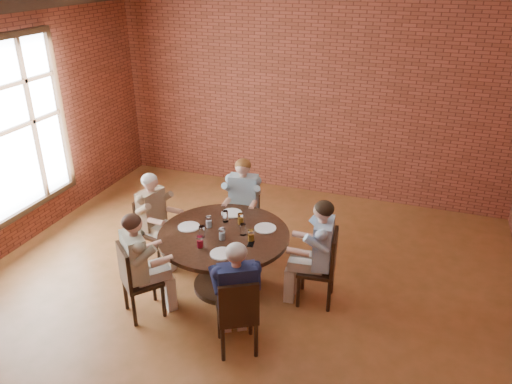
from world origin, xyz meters
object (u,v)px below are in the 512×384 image
(diner_d, at_px, (141,266))
(chair_c, at_px, (152,227))
(diner_c, at_px, (155,219))
(chair_e, at_px, (238,313))
(diner_e, at_px, (237,297))
(diner_a, at_px, (317,253))
(chair_d, at_px, (135,278))
(smartphone, at_px, (251,244))
(dining_table, at_px, (224,250))
(chair_a, at_px, (324,265))
(chair_b, at_px, (244,211))
(diner_b, at_px, (243,204))

(diner_d, bearing_deg, chair_c, -24.18)
(diner_c, distance_m, chair_e, 2.03)
(diner_c, height_order, diner_e, diner_e)
(diner_a, bearing_deg, diner_c, -99.30)
(diner_a, height_order, chair_d, diner_a)
(chair_c, bearing_deg, diner_e, -112.74)
(diner_a, bearing_deg, smartphone, -77.99)
(diner_d, xyz_separation_m, chair_e, (1.23, -0.22, -0.14))
(dining_table, bearing_deg, diner_c, 167.61)
(chair_d, bearing_deg, chair_a, -112.32)
(chair_a, distance_m, diner_c, 2.24)
(chair_b, relative_size, diner_c, 0.73)
(chair_e, xyz_separation_m, diner_e, (-0.04, 0.07, 0.14))
(dining_table, distance_m, chair_d, 1.08)
(chair_e, relative_size, smartphone, 6.78)
(chair_a, xyz_separation_m, diner_b, (-1.32, 0.85, 0.14))
(diner_b, xyz_separation_m, smartphone, (0.53, -1.09, 0.12))
(chair_d, relative_size, smartphone, 6.79)
(diner_a, height_order, diner_b, diner_a)
(chair_a, bearing_deg, chair_c, -99.27)
(diner_a, distance_m, diner_c, 2.15)
(chair_c, xyz_separation_m, diner_d, (0.47, -1.01, 0.15))
(diner_d, bearing_deg, chair_d, 90.00)
(chair_e, bearing_deg, diner_b, -100.03)
(chair_a, height_order, chair_b, chair_a)
(diner_c, xyz_separation_m, diner_d, (0.40, -0.99, 0.01))
(diner_b, xyz_separation_m, chair_d, (-0.56, -1.80, -0.15))
(chair_a, bearing_deg, chair_e, -34.94)
(chair_a, relative_size, diner_c, 0.74)
(dining_table, height_order, chair_c, chair_c)
(chair_c, bearing_deg, chair_d, -146.20)
(diner_a, xyz_separation_m, chair_c, (-2.22, 0.13, -0.16))
(dining_table, relative_size, chair_d, 1.71)
(diner_d, bearing_deg, diner_c, -27.30)
(diner_a, height_order, diner_c, diner_a)
(dining_table, relative_size, smartphone, 11.62)
(smartphone, bearing_deg, diner_a, 8.19)
(diner_d, bearing_deg, chair_a, -113.13)
(diner_a, relative_size, chair_e, 1.45)
(diner_b, height_order, diner_d, diner_b)
(chair_d, bearing_deg, diner_a, -111.53)
(chair_a, distance_m, diner_d, 2.04)
(dining_table, height_order, chair_d, chair_d)
(diner_d, relative_size, chair_e, 1.41)
(diner_c, distance_m, diner_e, 1.96)
(chair_b, bearing_deg, chair_d, -114.86)
(chair_c, xyz_separation_m, chair_e, (1.69, -1.23, 0.00))
(diner_a, relative_size, smartphone, 9.80)
(chair_b, height_order, chair_d, chair_b)
(chair_b, height_order, smartphone, chair_b)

